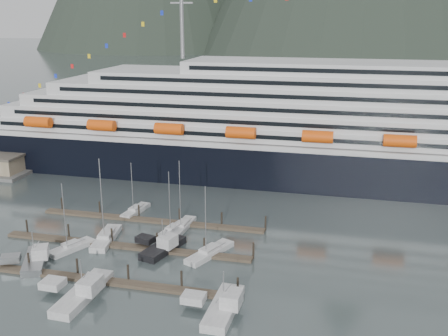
{
  "coord_description": "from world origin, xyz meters",
  "views": [
    {
      "loc": [
        33.98,
        -78.9,
        41.32
      ],
      "look_at": [
        9.29,
        22.0,
        10.9
      ],
      "focal_mm": 42.0,
      "sensor_mm": 36.0,
      "label": 1
    }
  ],
  "objects_px": {
    "sailboat_a": "(71,248)",
    "sailboat_b": "(106,238)",
    "cruise_ship": "(333,134)",
    "sailboat_c": "(173,230)",
    "sailboat_d": "(210,253)",
    "trawler_c": "(82,292)",
    "trawler_d": "(223,306)",
    "trawler_e": "(162,247)",
    "sailboat_g": "(183,226)",
    "sailboat_e": "(136,211)",
    "trawler_b": "(34,260)"
  },
  "relations": [
    {
      "from": "sailboat_b",
      "to": "sailboat_e",
      "type": "bearing_deg",
      "value": -7.39
    },
    {
      "from": "sailboat_b",
      "to": "sailboat_d",
      "type": "distance_m",
      "value": 20.84
    },
    {
      "from": "sailboat_g",
      "to": "trawler_e",
      "type": "relative_size",
      "value": 1.35
    },
    {
      "from": "sailboat_a",
      "to": "sailboat_c",
      "type": "xyz_separation_m",
      "value": [
        15.35,
        12.02,
        -0.01
      ]
    },
    {
      "from": "sailboat_a",
      "to": "sailboat_g",
      "type": "relative_size",
      "value": 0.9
    },
    {
      "from": "sailboat_d",
      "to": "sailboat_e",
      "type": "distance_m",
      "value": 26.77
    },
    {
      "from": "cruise_ship",
      "to": "sailboat_a",
      "type": "bearing_deg",
      "value": -128.52
    },
    {
      "from": "sailboat_e",
      "to": "trawler_b",
      "type": "relative_size",
      "value": 1.12
    },
    {
      "from": "sailboat_a",
      "to": "trawler_c",
      "type": "bearing_deg",
      "value": -120.68
    },
    {
      "from": "trawler_c",
      "to": "sailboat_b",
      "type": "bearing_deg",
      "value": 17.57
    },
    {
      "from": "cruise_ship",
      "to": "sailboat_e",
      "type": "bearing_deg",
      "value": -138.89
    },
    {
      "from": "trawler_e",
      "to": "sailboat_g",
      "type": "bearing_deg",
      "value": 13.62
    },
    {
      "from": "trawler_d",
      "to": "sailboat_e",
      "type": "bearing_deg",
      "value": 40.62
    },
    {
      "from": "sailboat_g",
      "to": "trawler_b",
      "type": "height_order",
      "value": "sailboat_g"
    },
    {
      "from": "sailboat_a",
      "to": "sailboat_g",
      "type": "xyz_separation_m",
      "value": [
        16.61,
        14.4,
        -0.0
      ]
    },
    {
      "from": "sailboat_d",
      "to": "trawler_b",
      "type": "xyz_separation_m",
      "value": [
        -28.43,
        -10.7,
        0.44
      ]
    },
    {
      "from": "sailboat_a",
      "to": "trawler_e",
      "type": "distance_m",
      "value": 16.74
    },
    {
      "from": "sailboat_b",
      "to": "sailboat_d",
      "type": "height_order",
      "value": "sailboat_b"
    },
    {
      "from": "sailboat_a",
      "to": "trawler_c",
      "type": "height_order",
      "value": "sailboat_a"
    },
    {
      "from": "trawler_b",
      "to": "trawler_e",
      "type": "relative_size",
      "value": 0.97
    },
    {
      "from": "sailboat_a",
      "to": "trawler_b",
      "type": "bearing_deg",
      "value": 178.87
    },
    {
      "from": "sailboat_g",
      "to": "trawler_b",
      "type": "distance_m",
      "value": 29.01
    },
    {
      "from": "sailboat_a",
      "to": "sailboat_b",
      "type": "height_order",
      "value": "sailboat_b"
    },
    {
      "from": "trawler_c",
      "to": "trawler_e",
      "type": "relative_size",
      "value": 1.24
    },
    {
      "from": "cruise_ship",
      "to": "trawler_c",
      "type": "distance_m",
      "value": 78.54
    },
    {
      "from": "sailboat_g",
      "to": "trawler_b",
      "type": "bearing_deg",
      "value": 139.56
    },
    {
      "from": "sailboat_d",
      "to": "trawler_e",
      "type": "xyz_separation_m",
      "value": [
        -8.79,
        -0.48,
        0.46
      ]
    },
    {
      "from": "sailboat_a",
      "to": "sailboat_g",
      "type": "height_order",
      "value": "sailboat_g"
    },
    {
      "from": "sailboat_e",
      "to": "sailboat_a",
      "type": "bearing_deg",
      "value": 176.29
    },
    {
      "from": "cruise_ship",
      "to": "trawler_d",
      "type": "distance_m",
      "value": 70.84
    },
    {
      "from": "sailboat_b",
      "to": "trawler_e",
      "type": "bearing_deg",
      "value": -107.49
    },
    {
      "from": "sailboat_a",
      "to": "sailboat_d",
      "type": "height_order",
      "value": "sailboat_d"
    },
    {
      "from": "sailboat_b",
      "to": "sailboat_g",
      "type": "relative_size",
      "value": 1.15
    },
    {
      "from": "sailboat_a",
      "to": "sailboat_d",
      "type": "relative_size",
      "value": 0.98
    },
    {
      "from": "sailboat_e",
      "to": "trawler_b",
      "type": "height_order",
      "value": "sailboat_e"
    },
    {
      "from": "sailboat_g",
      "to": "trawler_e",
      "type": "bearing_deg",
      "value": -178.47
    },
    {
      "from": "sailboat_d",
      "to": "trawler_c",
      "type": "distance_m",
      "value": 23.98
    },
    {
      "from": "sailboat_b",
      "to": "sailboat_g",
      "type": "bearing_deg",
      "value": -62.36
    },
    {
      "from": "sailboat_e",
      "to": "trawler_e",
      "type": "relative_size",
      "value": 1.09
    },
    {
      "from": "cruise_ship",
      "to": "sailboat_b",
      "type": "distance_m",
      "value": 64.83
    },
    {
      "from": "sailboat_c",
      "to": "sailboat_d",
      "type": "bearing_deg",
      "value": -117.52
    },
    {
      "from": "trawler_d",
      "to": "cruise_ship",
      "type": "bearing_deg",
      "value": -8.81
    },
    {
      "from": "cruise_ship",
      "to": "sailboat_c",
      "type": "relative_size",
      "value": 15.95
    },
    {
      "from": "cruise_ship",
      "to": "trawler_b",
      "type": "distance_m",
      "value": 78.78
    },
    {
      "from": "sailboat_d",
      "to": "sailboat_g",
      "type": "height_order",
      "value": "sailboat_g"
    },
    {
      "from": "sailboat_c",
      "to": "sailboat_g",
      "type": "bearing_deg",
      "value": -16.1
    },
    {
      "from": "sailboat_c",
      "to": "trawler_c",
      "type": "height_order",
      "value": "sailboat_c"
    },
    {
      "from": "sailboat_g",
      "to": "sailboat_a",
      "type": "bearing_deg",
      "value": 133.76
    },
    {
      "from": "sailboat_d",
      "to": "trawler_b",
      "type": "relative_size",
      "value": 1.29
    },
    {
      "from": "cruise_ship",
      "to": "sailboat_a",
      "type": "xyz_separation_m",
      "value": [
        -44.01,
        -55.29,
        -11.62
      ]
    }
  ]
}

